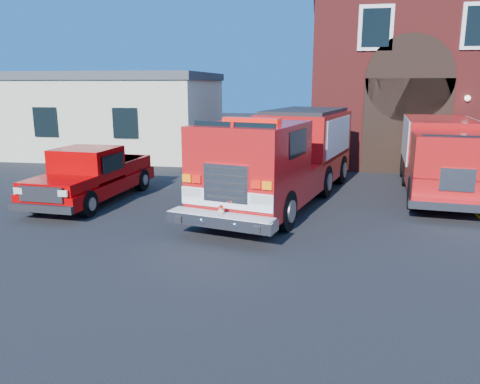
% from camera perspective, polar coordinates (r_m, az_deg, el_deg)
% --- Properties ---
extents(ground, '(100.00, 100.00, 0.00)m').
position_cam_1_polar(ground, '(12.44, 0.87, -4.61)').
color(ground, black).
rests_on(ground, ground).
extents(parking_stripe_mid, '(0.12, 3.00, 0.01)m').
position_cam_1_polar(parking_stripe_mid, '(16.88, 25.38, -1.13)').
color(parking_stripe_mid, yellow).
rests_on(parking_stripe_mid, ground).
extents(parking_stripe_far, '(0.12, 3.00, 0.01)m').
position_cam_1_polar(parking_stripe_far, '(19.71, 23.01, 0.98)').
color(parking_stripe_far, yellow).
rests_on(parking_stripe_far, ground).
extents(fire_station, '(15.20, 10.20, 8.45)m').
position_cam_1_polar(fire_station, '(26.74, 25.58, 12.85)').
color(fire_station, maroon).
rests_on(fire_station, ground).
extents(side_building, '(10.20, 8.20, 4.35)m').
position_cam_1_polar(side_building, '(26.98, -14.50, 9.31)').
color(side_building, beige).
rests_on(side_building, ground).
extents(fire_engine, '(4.96, 9.76, 2.90)m').
position_cam_1_polar(fire_engine, '(15.33, 5.52, 4.48)').
color(fire_engine, black).
rests_on(fire_engine, ground).
extents(pickup_truck, '(2.39, 5.60, 1.79)m').
position_cam_1_polar(pickup_truck, '(16.03, -17.55, 1.92)').
color(pickup_truck, black).
rests_on(pickup_truck, ground).
extents(secondary_truck, '(3.35, 8.02, 2.52)m').
position_cam_1_polar(secondary_truck, '(17.83, 23.33, 4.26)').
color(secondary_truck, black).
rests_on(secondary_truck, ground).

